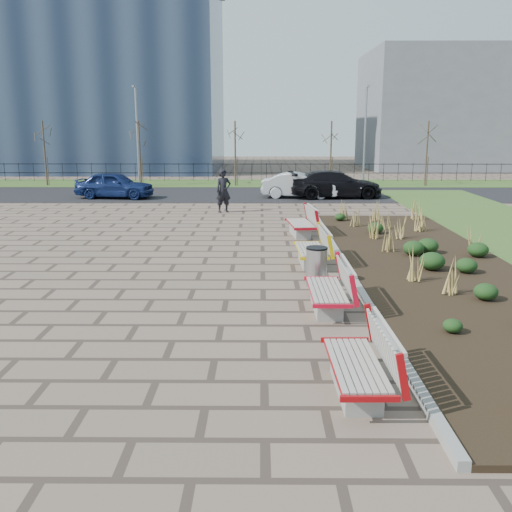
{
  "coord_description": "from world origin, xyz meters",
  "views": [
    {
      "loc": [
        1.6,
        -9.76,
        3.87
      ],
      "look_at": [
        1.5,
        3.0,
        0.9
      ],
      "focal_mm": 40.0,
      "sensor_mm": 36.0,
      "label": 1
    }
  ],
  "objects_px": {
    "car_black": "(335,184)",
    "lamp_west": "(137,137)",
    "bench_b": "(327,287)",
    "bench_d": "(300,222)",
    "bench_c": "(310,247)",
    "car_silver": "(300,185)",
    "lamp_east": "(365,137)",
    "car_blue": "(115,185)",
    "litter_bin": "(316,267)",
    "bench_a": "(356,361)",
    "pedestrian": "(224,191)"
  },
  "relations": [
    {
      "from": "car_blue",
      "to": "car_black",
      "type": "relative_size",
      "value": 0.82
    },
    {
      "from": "lamp_west",
      "to": "lamp_east",
      "type": "distance_m",
      "value": 14.0
    },
    {
      "from": "car_silver",
      "to": "lamp_west",
      "type": "height_order",
      "value": "lamp_west"
    },
    {
      "from": "litter_bin",
      "to": "pedestrian",
      "type": "xyz_separation_m",
      "value": [
        -3.01,
        11.86,
        0.48
      ]
    },
    {
      "from": "bench_d",
      "to": "car_blue",
      "type": "bearing_deg",
      "value": 125.43
    },
    {
      "from": "litter_bin",
      "to": "car_black",
      "type": "xyz_separation_m",
      "value": [
        2.6,
        16.92,
        0.26
      ]
    },
    {
      "from": "car_blue",
      "to": "lamp_east",
      "type": "bearing_deg",
      "value": -61.04
    },
    {
      "from": "bench_a",
      "to": "lamp_west",
      "type": "bearing_deg",
      "value": 106.87
    },
    {
      "from": "bench_d",
      "to": "litter_bin",
      "type": "height_order",
      "value": "bench_d"
    },
    {
      "from": "car_black",
      "to": "bench_c",
      "type": "bearing_deg",
      "value": 165.59
    },
    {
      "from": "litter_bin",
      "to": "pedestrian",
      "type": "distance_m",
      "value": 12.24
    },
    {
      "from": "bench_a",
      "to": "bench_b",
      "type": "height_order",
      "value": "same"
    },
    {
      "from": "bench_c",
      "to": "car_black",
      "type": "distance_m",
      "value": 14.97
    },
    {
      "from": "car_silver",
      "to": "car_black",
      "type": "distance_m",
      "value": 1.89
    },
    {
      "from": "bench_c",
      "to": "pedestrian",
      "type": "height_order",
      "value": "pedestrian"
    },
    {
      "from": "bench_b",
      "to": "bench_d",
      "type": "xyz_separation_m",
      "value": [
        0.0,
        8.28,
        0.0
      ]
    },
    {
      "from": "lamp_east",
      "to": "bench_c",
      "type": "bearing_deg",
      "value": -103.91
    },
    {
      "from": "bench_a",
      "to": "lamp_west",
      "type": "xyz_separation_m",
      "value": [
        -9.0,
        28.01,
        2.54
      ]
    },
    {
      "from": "litter_bin",
      "to": "lamp_east",
      "type": "height_order",
      "value": "lamp_east"
    },
    {
      "from": "car_silver",
      "to": "pedestrian",
      "type": "bearing_deg",
      "value": 150.69
    },
    {
      "from": "bench_d",
      "to": "lamp_west",
      "type": "bearing_deg",
      "value": 113.24
    },
    {
      "from": "bench_d",
      "to": "lamp_east",
      "type": "bearing_deg",
      "value": 66.3
    },
    {
      "from": "car_blue",
      "to": "lamp_west",
      "type": "height_order",
      "value": "lamp_west"
    },
    {
      "from": "bench_c",
      "to": "lamp_west",
      "type": "distance_m",
      "value": 22.26
    },
    {
      "from": "litter_bin",
      "to": "bench_a",
      "type": "bearing_deg",
      "value": -89.61
    },
    {
      "from": "bench_c",
      "to": "car_silver",
      "type": "xyz_separation_m",
      "value": [
        0.68,
        14.72,
        0.18
      ]
    },
    {
      "from": "lamp_east",
      "to": "car_blue",
      "type": "bearing_deg",
      "value": -158.09
    },
    {
      "from": "litter_bin",
      "to": "pedestrian",
      "type": "bearing_deg",
      "value": 104.23
    },
    {
      "from": "bench_b",
      "to": "bench_d",
      "type": "height_order",
      "value": "same"
    },
    {
      "from": "car_blue",
      "to": "bench_c",
      "type": "bearing_deg",
      "value": -140.83
    },
    {
      "from": "bench_c",
      "to": "lamp_west",
      "type": "bearing_deg",
      "value": 112.12
    },
    {
      "from": "pedestrian",
      "to": "litter_bin",
      "type": "bearing_deg",
      "value": -100.05
    },
    {
      "from": "bench_a",
      "to": "bench_b",
      "type": "bearing_deg",
      "value": 89.05
    },
    {
      "from": "bench_b",
      "to": "car_silver",
      "type": "xyz_separation_m",
      "value": [
        0.68,
        18.71,
        0.18
      ]
    },
    {
      "from": "car_black",
      "to": "lamp_east",
      "type": "relative_size",
      "value": 0.82
    },
    {
      "from": "lamp_east",
      "to": "lamp_west",
      "type": "bearing_deg",
      "value": 180.0
    },
    {
      "from": "lamp_east",
      "to": "pedestrian",
      "type": "bearing_deg",
      "value": -127.44
    },
    {
      "from": "lamp_east",
      "to": "litter_bin",
      "type": "bearing_deg",
      "value": -102.7
    },
    {
      "from": "car_black",
      "to": "bench_b",
      "type": "bearing_deg",
      "value": 167.66
    },
    {
      "from": "car_silver",
      "to": "lamp_west",
      "type": "distance_m",
      "value": 11.36
    },
    {
      "from": "bench_d",
      "to": "car_silver",
      "type": "height_order",
      "value": "car_silver"
    },
    {
      "from": "bench_b",
      "to": "bench_c",
      "type": "xyz_separation_m",
      "value": [
        0.0,
        3.99,
        0.0
      ]
    },
    {
      "from": "bench_a",
      "to": "pedestrian",
      "type": "relative_size",
      "value": 1.1
    },
    {
      "from": "car_silver",
      "to": "lamp_east",
      "type": "relative_size",
      "value": 0.67
    },
    {
      "from": "bench_d",
      "to": "litter_bin",
      "type": "bearing_deg",
      "value": -96.6
    },
    {
      "from": "bench_b",
      "to": "car_black",
      "type": "height_order",
      "value": "car_black"
    },
    {
      "from": "car_blue",
      "to": "car_black",
      "type": "distance_m",
      "value": 11.68
    },
    {
      "from": "bench_b",
      "to": "car_silver",
      "type": "distance_m",
      "value": 18.73
    },
    {
      "from": "bench_a",
      "to": "car_silver",
      "type": "bearing_deg",
      "value": 87.34
    },
    {
      "from": "car_black",
      "to": "lamp_west",
      "type": "xyz_separation_m",
      "value": [
        -11.56,
        5.44,
        2.3
      ]
    }
  ]
}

